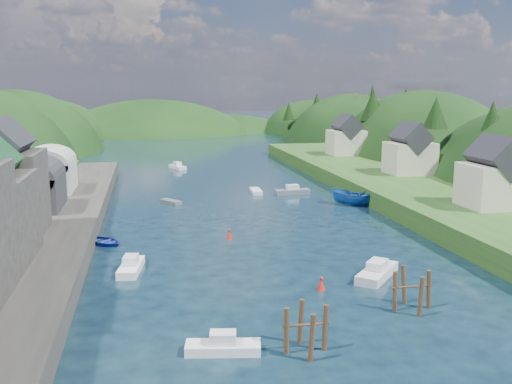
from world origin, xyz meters
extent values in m
plane|color=black|center=(0.00, 50.00, 0.00)|extent=(600.00, 600.00, 0.00)
ellipsoid|color=black|center=(-45.00, 118.00, -8.43)|extent=(44.00, 75.56, 48.19)
ellipsoid|color=black|center=(-45.00, 160.00, -6.82)|extent=(44.00, 75.56, 39.00)
ellipsoid|color=black|center=(45.00, 75.00, -8.40)|extent=(36.00, 75.56, 48.00)
ellipsoid|color=black|center=(45.00, 118.00, -7.78)|extent=(36.00, 75.56, 44.49)
ellipsoid|color=black|center=(45.00, 160.00, -6.30)|extent=(36.00, 75.56, 36.00)
ellipsoid|color=black|center=(-10.00, 170.00, -10.00)|extent=(80.00, 60.00, 44.00)
ellipsoid|color=black|center=(18.00, 180.00, -12.00)|extent=(70.00, 56.00, 36.00)
cone|color=black|center=(-38.85, 77.07, 13.17)|extent=(4.34, 4.34, 7.15)
cone|color=black|center=(-36.98, 100.66, 8.89)|extent=(4.07, 4.07, 5.79)
cone|color=black|center=(-39.81, 119.19, 9.59)|extent=(4.56, 4.56, 7.78)
cone|color=black|center=(-43.02, 126.69, 7.91)|extent=(4.75, 4.75, 5.15)
cone|color=black|center=(-40.21, 136.53, 8.92)|extent=(4.27, 4.27, 7.13)
cone|color=black|center=(37.00, 38.61, 10.43)|extent=(5.29, 5.29, 7.60)
cone|color=black|center=(33.75, 49.16, 12.07)|extent=(4.07, 4.07, 5.17)
cone|color=black|center=(40.37, 60.35, 8.12)|extent=(3.40, 3.40, 5.69)
cone|color=black|center=(41.70, 77.03, 11.62)|extent=(4.94, 4.94, 9.18)
cone|color=black|center=(35.23, 79.01, 12.46)|extent=(5.25, 5.25, 6.83)
cone|color=black|center=(41.19, 94.20, 12.62)|extent=(3.36, 3.36, 8.31)
cone|color=black|center=(42.38, 108.18, 10.46)|extent=(4.57, 4.57, 6.60)
cone|color=black|center=(41.13, 120.53, 8.94)|extent=(3.59, 3.59, 6.01)
cone|color=black|center=(37.63, 127.62, 11.55)|extent=(4.14, 4.14, 5.92)
cone|color=black|center=(32.77, 142.36, 8.52)|extent=(3.83, 3.83, 5.73)
cube|color=#2D2B28|center=(-24.00, 20.00, 1.00)|extent=(12.00, 110.00, 2.00)
cube|color=#2D2B28|center=(-26.00, 21.00, 6.00)|extent=(7.00, 8.00, 8.00)
cube|color=black|center=(-26.00, 21.00, 10.84)|extent=(5.15, 8.32, 5.15)
cube|color=#2D2D30|center=(-26.00, 33.00, 4.00)|extent=(7.00, 9.00, 4.00)
cylinder|color=#2D2D30|center=(-26.00, 33.00, 6.00)|extent=(7.00, 9.00, 7.00)
cube|color=#B2B2A8|center=(-26.00, 45.00, 4.00)|extent=(7.00, 9.00, 4.00)
cylinder|color=#B2B2A8|center=(-26.00, 45.00, 6.00)|extent=(7.00, 9.00, 7.00)
cube|color=#234719|center=(25.00, 40.00, 1.20)|extent=(16.00, 120.00, 2.40)
cube|color=beige|center=(27.00, 22.00, 4.90)|extent=(7.00, 6.00, 5.00)
cube|color=black|center=(27.00, 22.00, 8.24)|extent=(5.15, 6.24, 5.15)
cube|color=beige|center=(29.00, 48.00, 4.90)|extent=(7.00, 6.00, 5.00)
cube|color=black|center=(29.00, 48.00, 8.24)|extent=(5.15, 6.24, 5.15)
cube|color=beige|center=(28.00, 75.00, 4.90)|extent=(7.00, 6.00, 5.00)
cube|color=black|center=(28.00, 75.00, 8.24)|extent=(5.15, 6.24, 5.15)
cylinder|color=#382314|center=(-2.01, -4.89, 1.19)|extent=(0.32, 0.32, 3.58)
cylinder|color=#382314|center=(-3.24, -3.67, 1.19)|extent=(0.32, 0.32, 3.58)
cylinder|color=#382314|center=(-4.46, -4.89, 1.19)|extent=(0.32, 0.32, 3.58)
cylinder|color=#382314|center=(-3.24, -6.12, 1.19)|extent=(0.32, 0.32, 3.58)
cylinder|color=#382314|center=(-3.24, -4.89, 1.79)|extent=(2.94, 0.16, 0.16)
cylinder|color=#382314|center=(7.63, 0.27, 1.17)|extent=(0.32, 0.32, 3.53)
cylinder|color=#382314|center=(6.29, 1.61, 1.17)|extent=(0.32, 0.32, 3.53)
cylinder|color=#382314|center=(4.96, 0.27, 1.17)|extent=(0.32, 0.32, 3.53)
cylinder|color=#382314|center=(6.29, -1.06, 1.17)|extent=(0.32, 0.32, 3.53)
cylinder|color=#382314|center=(6.29, 0.27, 1.76)|extent=(3.20, 0.16, 0.16)
cone|color=red|center=(1.02, 5.51, 0.45)|extent=(0.70, 0.70, 0.90)
sphere|color=red|center=(1.02, 5.51, 0.95)|extent=(0.30, 0.30, 0.30)
cone|color=red|center=(-3.98, 22.45, 0.45)|extent=(0.70, 0.70, 0.90)
sphere|color=red|center=(-3.98, 22.45, 0.95)|extent=(0.30, 0.30, 0.30)
cube|color=slate|center=(9.30, 46.64, 0.33)|extent=(5.36, 2.07, 0.74)
cube|color=silver|center=(9.30, 46.64, 1.09)|extent=(1.92, 1.33, 0.70)
imported|color=#1C509A|center=(15.04, 36.91, 1.03)|extent=(6.00, 5.88, 2.36)
imported|color=navy|center=(-17.00, 22.77, 0.30)|extent=(5.24, 5.35, 0.91)
cube|color=silver|center=(3.96, 48.45, 0.27)|extent=(1.62, 4.41, 0.61)
cube|color=silver|center=(6.63, 7.47, 0.37)|extent=(5.35, 5.73, 0.83)
cube|color=silver|center=(6.63, 7.47, 1.18)|extent=(2.39, 2.45, 0.70)
cube|color=white|center=(-6.47, 77.66, 0.31)|extent=(3.38, 5.22, 0.69)
cube|color=silver|center=(-6.47, 77.66, 1.04)|extent=(1.71, 2.04, 0.70)
cube|color=#52575E|center=(-9.33, 42.85, 0.23)|extent=(3.09, 3.71, 0.51)
cube|color=white|center=(-14.18, 13.25, 0.32)|extent=(2.45, 5.35, 0.72)
cube|color=silver|center=(-14.18, 13.25, 1.07)|extent=(1.45, 1.96, 0.70)
cube|color=silver|center=(-8.25, -3.99, 0.29)|extent=(4.81, 2.27, 0.65)
cube|color=silver|center=(-8.25, -3.99, 1.00)|extent=(1.77, 1.32, 0.70)
camera|label=1|loc=(-12.47, -36.53, 16.10)|focal=40.00mm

